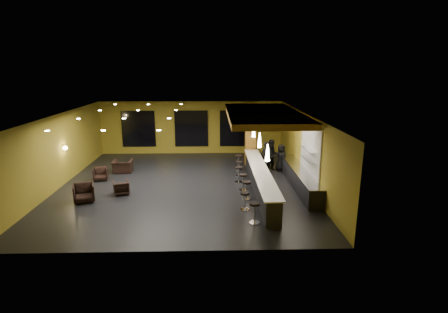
{
  "coord_description": "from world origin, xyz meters",
  "views": [
    {
      "loc": [
        1.5,
        -16.56,
        5.72
      ],
      "look_at": [
        2.0,
        0.5,
        1.3
      ],
      "focal_mm": 28.0,
      "sensor_mm": 36.0,
      "label": 1
    }
  ],
  "objects_px": {
    "column": "(250,136)",
    "bar_stool_1": "(245,199)",
    "prep_counter": "(299,178)",
    "pendant_2": "(254,131)",
    "pendant_1": "(260,140)",
    "armchair_c": "(100,174)",
    "bar_stool_2": "(246,188)",
    "staff_a": "(266,157)",
    "bar_stool_0": "(255,210)",
    "pendant_0": "(268,153)",
    "bar_stool_3": "(243,180)",
    "bar_stool_4": "(239,172)",
    "bar_counter": "(260,181)",
    "staff_b": "(272,155)",
    "armchair_b": "(121,188)",
    "bar_stool_5": "(239,167)",
    "staff_c": "(281,158)",
    "armchair_d": "(123,166)",
    "bar_stool_6": "(239,160)",
    "armchair_a": "(84,193)"
  },
  "relations": [
    {
      "from": "column",
      "to": "bar_stool_1",
      "type": "bearing_deg",
      "value": -97.58
    },
    {
      "from": "bar_stool_3",
      "to": "pendant_1",
      "type": "bearing_deg",
      "value": 28.28
    },
    {
      "from": "bar_counter",
      "to": "pendant_2",
      "type": "relative_size",
      "value": 11.43
    },
    {
      "from": "pendant_1",
      "to": "bar_stool_1",
      "type": "xyz_separation_m",
      "value": [
        -0.91,
        -2.74,
        -1.87
      ]
    },
    {
      "from": "bar_stool_0",
      "to": "bar_stool_4",
      "type": "bearing_deg",
      "value": 93.05
    },
    {
      "from": "pendant_0",
      "to": "bar_stool_0",
      "type": "height_order",
      "value": "pendant_0"
    },
    {
      "from": "pendant_2",
      "to": "staff_c",
      "type": "distance_m",
      "value": 2.27
    },
    {
      "from": "pendant_2",
      "to": "bar_stool_0",
      "type": "height_order",
      "value": "pendant_2"
    },
    {
      "from": "pendant_1",
      "to": "armchair_d",
      "type": "distance_m",
      "value": 7.97
    },
    {
      "from": "pendant_2",
      "to": "pendant_1",
      "type": "bearing_deg",
      "value": -90.0
    },
    {
      "from": "bar_counter",
      "to": "staff_c",
      "type": "relative_size",
      "value": 5.26
    },
    {
      "from": "prep_counter",
      "to": "armchair_b",
      "type": "distance_m",
      "value": 8.47
    },
    {
      "from": "staff_b",
      "to": "staff_c",
      "type": "relative_size",
      "value": 1.17
    },
    {
      "from": "staff_a",
      "to": "bar_stool_5",
      "type": "bearing_deg",
      "value": -141.38
    },
    {
      "from": "armchair_c",
      "to": "bar_stool_0",
      "type": "height_order",
      "value": "bar_stool_0"
    },
    {
      "from": "pendant_0",
      "to": "bar_stool_6",
      "type": "relative_size",
      "value": 0.82
    },
    {
      "from": "armchair_d",
      "to": "bar_stool_6",
      "type": "distance_m",
      "value": 6.5
    },
    {
      "from": "prep_counter",
      "to": "column",
      "type": "relative_size",
      "value": 1.71
    },
    {
      "from": "pendant_1",
      "to": "pendant_2",
      "type": "distance_m",
      "value": 2.5
    },
    {
      "from": "column",
      "to": "pendant_1",
      "type": "xyz_separation_m",
      "value": [
        0.0,
        -4.1,
        0.6
      ]
    },
    {
      "from": "pendant_0",
      "to": "pendant_1",
      "type": "xyz_separation_m",
      "value": [
        0.0,
        2.5,
        0.0
      ]
    },
    {
      "from": "bar_stool_1",
      "to": "bar_stool_3",
      "type": "distance_m",
      "value": 2.31
    },
    {
      "from": "bar_stool_2",
      "to": "staff_c",
      "type": "bearing_deg",
      "value": 61.26
    },
    {
      "from": "column",
      "to": "staff_a",
      "type": "height_order",
      "value": "column"
    },
    {
      "from": "bar_stool_1",
      "to": "bar_stool_5",
      "type": "distance_m",
      "value": 4.56
    },
    {
      "from": "pendant_1",
      "to": "bar_stool_6",
      "type": "distance_m",
      "value": 3.59
    },
    {
      "from": "bar_stool_3",
      "to": "bar_stool_4",
      "type": "relative_size",
      "value": 0.99
    },
    {
      "from": "bar_stool_6",
      "to": "staff_b",
      "type": "bearing_deg",
      "value": -6.62
    },
    {
      "from": "staff_a",
      "to": "bar_stool_1",
      "type": "height_order",
      "value": "staff_a"
    },
    {
      "from": "staff_a",
      "to": "staff_c",
      "type": "bearing_deg",
      "value": 33.19
    },
    {
      "from": "armchair_c",
      "to": "bar_stool_2",
      "type": "height_order",
      "value": "bar_stool_2"
    },
    {
      "from": "armchair_c",
      "to": "bar_stool_1",
      "type": "relative_size",
      "value": 0.97
    },
    {
      "from": "armchair_c",
      "to": "bar_stool_0",
      "type": "bearing_deg",
      "value": -49.4
    },
    {
      "from": "armchair_d",
      "to": "pendant_0",
      "type": "bearing_deg",
      "value": 141.28
    },
    {
      "from": "column",
      "to": "staff_b",
      "type": "height_order",
      "value": "column"
    },
    {
      "from": "prep_counter",
      "to": "column",
      "type": "height_order",
      "value": "column"
    },
    {
      "from": "pendant_0",
      "to": "bar_stool_5",
      "type": "relative_size",
      "value": 0.87
    },
    {
      "from": "bar_counter",
      "to": "staff_a",
      "type": "distance_m",
      "value": 3.06
    },
    {
      "from": "armchair_a",
      "to": "pendant_1",
      "type": "bearing_deg",
      "value": -8.68
    },
    {
      "from": "pendant_0",
      "to": "staff_a",
      "type": "bearing_deg",
      "value": 81.65
    },
    {
      "from": "armchair_a",
      "to": "bar_stool_6",
      "type": "distance_m",
      "value": 8.47
    },
    {
      "from": "staff_b",
      "to": "staff_a",
      "type": "bearing_deg",
      "value": -141.54
    },
    {
      "from": "bar_stool_0",
      "to": "bar_stool_3",
      "type": "height_order",
      "value": "bar_stool_0"
    },
    {
      "from": "staff_b",
      "to": "armchair_b",
      "type": "relative_size",
      "value": 2.59
    },
    {
      "from": "bar_stool_2",
      "to": "bar_stool_3",
      "type": "bearing_deg",
      "value": 93.6
    },
    {
      "from": "pendant_0",
      "to": "bar_stool_0",
      "type": "bearing_deg",
      "value": -113.49
    },
    {
      "from": "bar_counter",
      "to": "column",
      "type": "relative_size",
      "value": 2.29
    },
    {
      "from": "staff_b",
      "to": "bar_stool_1",
      "type": "distance_m",
      "value": 5.91
    },
    {
      "from": "bar_stool_1",
      "to": "bar_stool_5",
      "type": "height_order",
      "value": "bar_stool_5"
    },
    {
      "from": "column",
      "to": "armchair_d",
      "type": "height_order",
      "value": "column"
    }
  ]
}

